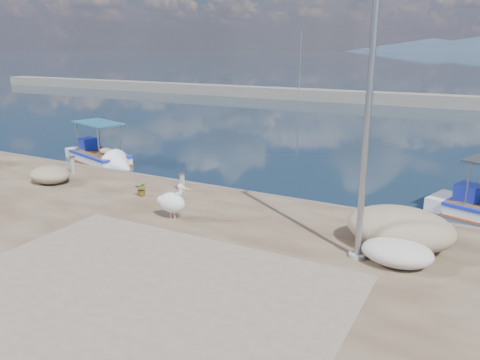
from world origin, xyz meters
name	(u,v)px	position (x,y,z in m)	size (l,w,h in m)	color
ground	(177,256)	(0.00, 0.00, 0.00)	(1400.00, 1400.00, 0.00)	#162635
quay_patch	(132,297)	(1.00, -3.00, 0.50)	(9.00, 7.00, 0.01)	gray
breakwater	(411,100)	(0.00, 40.00, 0.60)	(120.00, 2.20, 7.50)	gray
boat_left	(100,158)	(-10.16, 7.40, 0.19)	(5.25, 3.03, 2.40)	white
pelican	(173,202)	(-1.07, 1.34, 1.06)	(1.23, 0.66, 1.19)	tan
lamp_post	(367,130)	(4.78, 1.35, 3.80)	(0.44, 0.96, 7.00)	gray
bollard_near	(182,181)	(-2.51, 3.90, 0.89)	(0.23, 0.23, 0.71)	gray
bollard_far	(73,164)	(-8.16, 3.83, 0.90)	(0.24, 0.24, 0.74)	gray
potted_plant	(142,189)	(-3.46, 2.72, 0.76)	(0.47, 0.41, 0.53)	#33722D
net_pile_b	(50,175)	(-7.79, 2.32, 0.83)	(1.72, 1.33, 0.67)	tan
net_pile_c	(400,228)	(5.59, 2.45, 1.06)	(2.83, 2.02, 1.11)	tan
net_pile_d	(397,252)	(5.74, 1.38, 0.83)	(1.74, 1.31, 0.65)	silver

